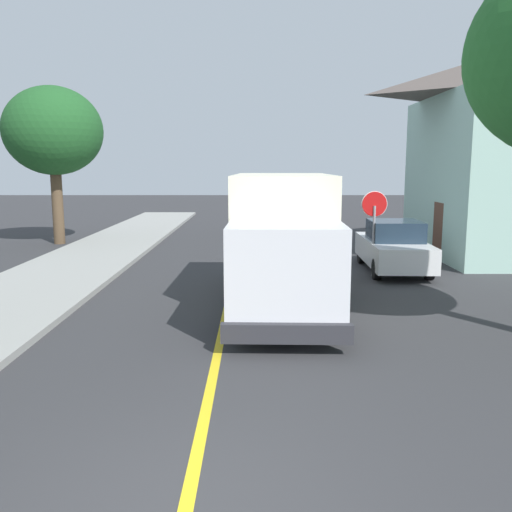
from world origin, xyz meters
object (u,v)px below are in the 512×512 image
box_truck (282,234)px  parked_car_near (293,235)px  parked_car_mid (276,217)px  stop_sign (373,217)px  street_tree_down_block (52,132)px  parked_van_across (393,247)px

box_truck → parked_car_near: box_truck is taller
parked_car_mid → stop_sign: stop_sign is taller
street_tree_down_block → box_truck: bearing=-48.7°
box_truck → street_tree_down_block: 14.56m
parked_car_mid → parked_car_near: bearing=-86.8°
parked_car_near → parked_van_across: (3.04, -3.19, 0.00)m
box_truck → parked_van_across: bearing=48.2°
parked_car_near → street_tree_down_block: street_tree_down_block is taller
box_truck → parked_van_across: size_ratio=1.63×
box_truck → parked_car_mid: box_truck is taller
parked_car_mid → street_tree_down_block: bearing=-157.4°
box_truck → parked_car_mid: (0.39, 14.77, -0.97)m
box_truck → parked_van_across: (3.83, 4.28, -0.97)m
parked_car_near → stop_sign: (2.20, -3.96, 1.06)m
parked_car_near → street_tree_down_block: size_ratio=0.65×
parked_car_near → parked_car_mid: same height
parked_car_near → street_tree_down_block: 11.42m
stop_sign → street_tree_down_block: size_ratio=0.39×
box_truck → stop_sign: bearing=49.5°
box_truck → parked_van_across: box_truck is taller
parked_car_mid → parked_van_across: bearing=-71.8°
parked_car_near → stop_sign: size_ratio=1.68×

